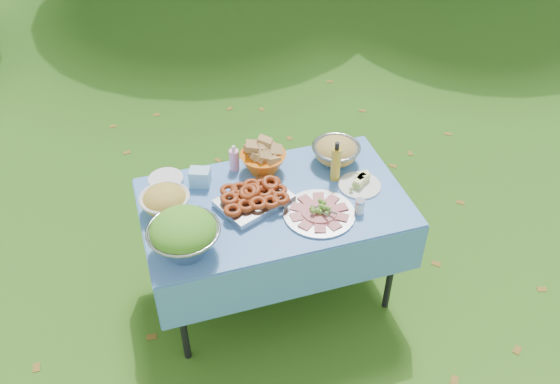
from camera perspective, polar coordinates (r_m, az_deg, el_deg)
The scene contains 14 objects.
ground at distance 3.84m, azimuth -0.49°, elevation -9.42°, with size 80.00×80.00×0.00m, color #0E390A.
picnic_table at distance 3.55m, azimuth -0.52°, elevation -5.46°, with size 1.46×0.86×0.76m, color #84BAFF.
salad_bowl at distance 2.96m, azimuth -9.25°, elevation -4.03°, with size 0.36×0.36×0.24m, color #92949A, non-canonical shape.
pasta_bowl_white at distance 3.24m, azimuth -11.02°, elevation -0.79°, with size 0.26×0.26×0.15m, color silver, non-canonical shape.
plate_stack at distance 3.45m, azimuth -10.90°, elevation 1.04°, with size 0.20×0.20×0.05m, color silver.
wipes_box at distance 3.40m, azimuth -7.70°, elevation 1.42°, with size 0.12×0.08×0.10m, color #94D6F6.
sanitizer_bottle at distance 3.47m, azimuth -4.44°, elevation 3.31°, with size 0.06×0.06×0.16m, color #FA9CC4.
bread_bowl at distance 3.45m, azimuth -1.64°, elevation 3.32°, with size 0.27×0.27×0.18m, color #E16109, non-canonical shape.
pasta_bowl_steel at distance 3.54m, azimuth 5.41°, elevation 3.97°, with size 0.28×0.28×0.15m, color #92949A, non-canonical shape.
fried_tray at distance 3.24m, azimuth -2.53°, elevation -0.58°, with size 0.38×0.27×0.09m, color #A6A6AA.
charcuterie_platter at distance 3.18m, azimuth 3.82°, elevation -1.56°, with size 0.39×0.39×0.09m, color #9D9EA4.
oil_bottle at distance 3.38m, azimuth 5.41°, elevation 2.97°, with size 0.06×0.06×0.26m, color gold.
cheese_plate at distance 3.40m, azimuth 7.70°, elevation 1.00°, with size 0.24×0.24×0.07m, color silver.
shaker at distance 3.22m, azimuth 7.68°, elevation -1.37°, with size 0.05×0.05×0.09m, color silver.
Camera 1 is at (-0.70, -2.37, 2.93)m, focal length 38.00 mm.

